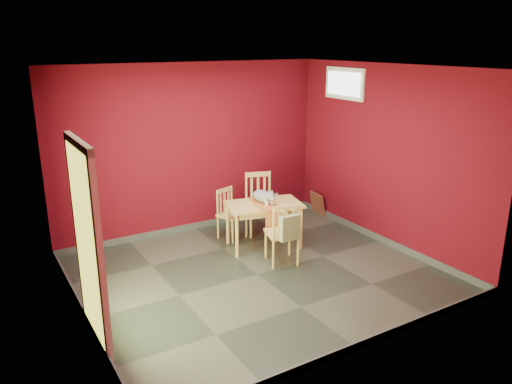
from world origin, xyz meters
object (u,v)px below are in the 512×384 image
dining_table (264,209)px  cat (263,194)px  chair_far_left (230,213)px  chair_near (283,232)px  chair_far_right (260,202)px  tote_bag (290,228)px  picture_frame (317,204)px

dining_table → cat: (0.03, 0.08, 0.21)m
chair_far_left → chair_near: size_ratio=0.88×
chair_far_right → cat: chair_far_right is taller
chair_far_left → tote_bag: size_ratio=1.92×
chair_far_left → tote_bag: tote_bag is taller
dining_table → chair_far_right: (0.27, 0.56, -0.10)m
chair_far_left → tote_bag: 1.46m
cat → dining_table: bearing=-119.1°
tote_bag → picture_frame: tote_bag is taller
dining_table → chair_far_right: size_ratio=1.25×
dining_table → chair_far_right: 0.63m
chair_far_right → dining_table: bearing=-116.0°
chair_far_right → picture_frame: size_ratio=2.41×
dining_table → tote_bag: size_ratio=2.95×
chair_far_left → chair_near: bearing=-82.0°
chair_far_right → chair_near: size_ratio=1.08×
chair_far_right → tote_bag: bearing=-105.7°
chair_near → picture_frame: chair_near is taller
cat → picture_frame: 1.82m
chair_far_left → picture_frame: chair_far_left is taller
cat → picture_frame: size_ratio=1.19×
chair_far_left → chair_far_right: 0.54m
chair_far_left → chair_far_right: size_ratio=0.82×
chair_near → dining_table: bearing=82.4°
chair_far_right → chair_far_left: bearing=177.1°
tote_bag → chair_near: bearing=80.1°
tote_bag → picture_frame: 2.39m
chair_far_right → chair_near: 1.25m
chair_far_left → cat: size_ratio=1.65×
dining_table → chair_far_left: 0.67m
dining_table → picture_frame: dining_table is taller
tote_bag → cat: cat is taller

